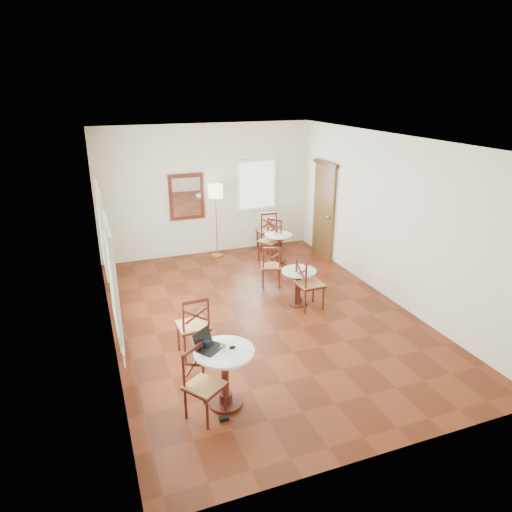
{
  "coord_description": "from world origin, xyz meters",
  "views": [
    {
      "loc": [
        -2.65,
        -6.77,
        3.8
      ],
      "look_at": [
        0.0,
        0.3,
        1.0
      ],
      "focal_mm": 32.59,
      "sensor_mm": 36.0,
      "label": 1
    }
  ],
  "objects": [
    {
      "name": "navy_mug",
      "position": [
        -1.49,
        -1.96,
        0.83
      ],
      "size": [
        0.12,
        0.08,
        0.1
      ],
      "color": "black",
      "rests_on": "cafe_table_near"
    },
    {
      "name": "chair_mid_b",
      "position": [
        0.87,
        -0.03,
        0.48
      ],
      "size": [
        0.45,
        0.45,
        0.96
      ],
      "rotation": [
        0.0,
        0.0,
        1.6
      ],
      "color": "#421710",
      "rests_on": "ground"
    },
    {
      "name": "cafe_table_near",
      "position": [
        -1.31,
        -2.09,
        0.49
      ],
      "size": [
        0.74,
        0.74,
        0.78
      ],
      "color": "#421710",
      "rests_on": "ground"
    },
    {
      "name": "cafe_table_back",
      "position": [
        1.29,
        2.32,
        0.4
      ],
      "size": [
        0.61,
        0.61,
        0.65
      ],
      "color": "#421710",
      "rests_on": "ground"
    },
    {
      "name": "floor_lamp",
      "position": [
        0.1,
        3.15,
        1.44
      ],
      "size": [
        0.33,
        0.33,
        1.7
      ],
      "color": "#BF8C3F",
      "rests_on": "ground"
    },
    {
      "name": "chair_near_b",
      "position": [
        -1.61,
        -2.2,
        0.44
      ],
      "size": [
        0.57,
        0.57,
        0.89
      ],
      "rotation": [
        0.0,
        0.0,
        0.61
      ],
      "color": "#421710",
      "rests_on": "ground"
    },
    {
      "name": "mouse",
      "position": [
        -1.2,
        -2.08,
        0.8
      ],
      "size": [
        0.1,
        0.07,
        0.03
      ],
      "primitive_type": "ellipsoid",
      "rotation": [
        0.0,
        0.0,
        0.25
      ],
      "color": "black",
      "rests_on": "cafe_table_near"
    },
    {
      "name": "room_shell",
      "position": [
        -0.06,
        0.27,
        1.89
      ],
      "size": [
        5.02,
        7.02,
        3.01
      ],
      "color": "silver",
      "rests_on": "ground"
    },
    {
      "name": "laptop",
      "position": [
        -1.49,
        -1.97,
        0.84
      ],
      "size": [
        0.41,
        0.4,
        0.22
      ],
      "rotation": [
        0.0,
        0.0,
        0.66
      ],
      "color": "black",
      "rests_on": "cafe_table_near"
    },
    {
      "name": "power_adapter",
      "position": [
        -1.42,
        -2.37,
        0.02
      ],
      "size": [
        0.11,
        0.07,
        0.05
      ],
      "primitive_type": "cube",
      "color": "black",
      "rests_on": "ground"
    },
    {
      "name": "ground",
      "position": [
        0.0,
        0.0,
        0.0
      ],
      "size": [
        7.0,
        7.0,
        0.0
      ],
      "primitive_type": "plane",
      "color": "#59210F",
      "rests_on": "ground"
    },
    {
      "name": "chair_back_b",
      "position": [
        1.16,
        2.46,
        0.47
      ],
      "size": [
        0.61,
        0.61,
        0.95
      ],
      "rotation": [
        0.0,
        0.0,
        -1.0
      ],
      "color": "#421710",
      "rests_on": "ground"
    },
    {
      "name": "chair_back_a",
      "position": [
        1.36,
        3.17,
        0.48
      ],
      "size": [
        0.48,
        0.48,
        0.97
      ],
      "rotation": [
        0.0,
        0.0,
        3.07
      ],
      "color": "#421710",
      "rests_on": "ground"
    },
    {
      "name": "water_glass",
      "position": [
        -1.34,
        -2.13,
        0.84
      ],
      "size": [
        0.06,
        0.06,
        0.1
      ],
      "primitive_type": "cylinder",
      "color": "white",
      "rests_on": "cafe_table_near"
    },
    {
      "name": "chair_mid_a",
      "position": [
        0.63,
        1.11,
        0.43
      ],
      "size": [
        0.51,
        0.51,
        0.86
      ],
      "rotation": [
        0.0,
        0.0,
        2.8
      ],
      "color": "#421710",
      "rests_on": "ground"
    },
    {
      "name": "cafe_table_mid",
      "position": [
        0.78,
        0.18,
        0.41
      ],
      "size": [
        0.63,
        0.63,
        0.67
      ],
      "color": "#421710",
      "rests_on": "ground"
    },
    {
      "name": "chair_near_a",
      "position": [
        -1.4,
        -0.83,
        0.49
      ],
      "size": [
        0.47,
        0.47,
        0.98
      ],
      "rotation": [
        0.0,
        0.0,
        3.2
      ],
      "color": "#421710",
      "rests_on": "ground"
    }
  ]
}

